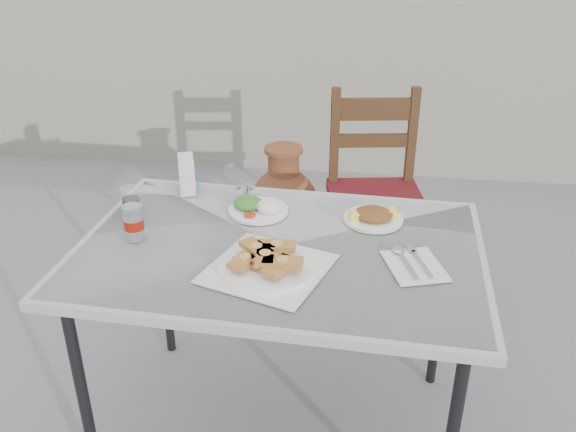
# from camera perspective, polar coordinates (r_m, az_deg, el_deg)

# --- Properties ---
(ground) EXTENTS (80.00, 80.00, 0.00)m
(ground) POSITION_cam_1_polar(r_m,az_deg,el_deg) (2.53, -4.40, -16.65)
(ground) COLOR slate
(ground) RESTS_ON ground
(cafe_table) EXTENTS (1.32, 0.92, 0.78)m
(cafe_table) POSITION_cam_1_polar(r_m,az_deg,el_deg) (1.97, -0.80, -4.07)
(cafe_table) COLOR black
(cafe_table) RESTS_ON ground
(pide_plate) EXTENTS (0.41, 0.41, 0.07)m
(pide_plate) POSITION_cam_1_polar(r_m,az_deg,el_deg) (1.80, -1.91, -4.15)
(pide_plate) COLOR silver
(pide_plate) RESTS_ON cafe_table
(salad_rice_plate) EXTENTS (0.21, 0.21, 0.05)m
(salad_rice_plate) POSITION_cam_1_polar(r_m,az_deg,el_deg) (2.14, -2.86, 0.84)
(salad_rice_plate) COLOR white
(salad_rice_plate) RESTS_ON cafe_table
(salad_chopped_plate) EXTENTS (0.20, 0.20, 0.04)m
(salad_chopped_plate) POSITION_cam_1_polar(r_m,az_deg,el_deg) (2.10, 7.99, 0.00)
(salad_chopped_plate) COLOR white
(salad_chopped_plate) RESTS_ON cafe_table
(soda_can) EXTENTS (0.06, 0.06, 0.12)m
(soda_can) POSITION_cam_1_polar(r_m,az_deg,el_deg) (2.01, -14.24, -0.57)
(soda_can) COLOR silver
(soda_can) RESTS_ON cafe_table
(cola_glass) EXTENTS (0.07, 0.07, 0.10)m
(cola_glass) POSITION_cam_1_polar(r_m,az_deg,el_deg) (2.19, -14.46, 1.27)
(cola_glass) COLOR white
(cola_glass) RESTS_ON cafe_table
(napkin_holder) EXTENTS (0.09, 0.12, 0.13)m
(napkin_holder) POSITION_cam_1_polar(r_m,az_deg,el_deg) (2.31, -9.45, 3.88)
(napkin_holder) COLOR silver
(napkin_holder) RESTS_ON cafe_table
(condiment_caddy) EXTENTS (0.11, 0.09, 0.07)m
(condiment_caddy) POSITION_cam_1_polar(r_m,az_deg,el_deg) (2.22, -3.92, 1.95)
(condiment_caddy) COLOR #BABAC1
(condiment_caddy) RESTS_ON cafe_table
(cutlery_napkin) EXTENTS (0.21, 0.24, 0.02)m
(cutlery_napkin) POSITION_cam_1_polar(r_m,az_deg,el_deg) (1.87, 11.53, -4.31)
(cutlery_napkin) COLOR silver
(cutlery_napkin) RESTS_ON cafe_table
(chair) EXTENTS (0.50, 0.50, 0.99)m
(chair) POSITION_cam_1_polar(r_m,az_deg,el_deg) (2.96, 8.11, 2.09)
(chair) COLOR #331D0E
(chair) RESTS_ON ground
(terracotta_urn) EXTENTS (0.38, 0.38, 0.66)m
(terracotta_urn) POSITION_cam_1_polar(r_m,az_deg,el_deg) (3.22, -0.40, 0.48)
(terracotta_urn) COLOR brown
(terracotta_urn) RESTS_ON ground
(back_wall) EXTENTS (6.00, 0.25, 1.20)m
(back_wall) POSITION_cam_1_polar(r_m,az_deg,el_deg) (4.45, 2.12, 12.05)
(back_wall) COLOR gray
(back_wall) RESTS_ON ground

